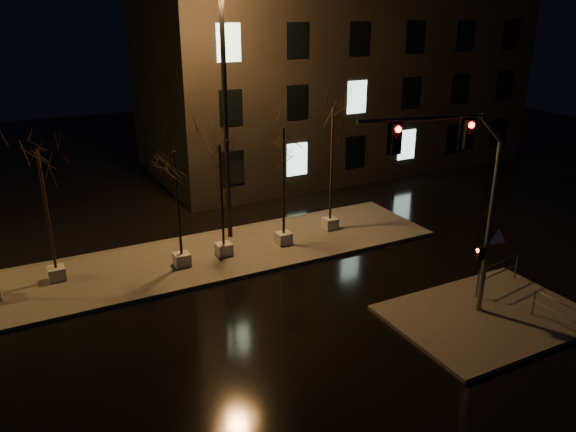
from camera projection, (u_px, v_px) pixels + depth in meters
ground at (258, 323)px, 19.93m from camera, size 90.00×90.00×0.00m
median at (202, 258)px, 24.88m from camera, size 22.00×5.00×0.15m
sidewalk_corner at (488, 316)px, 20.23m from camera, size 7.00×5.00×0.15m
building at (333, 54)px, 38.29m from camera, size 25.00×12.00×15.00m
tree_1 at (42, 180)px, 21.26m from camera, size 1.80×1.80×5.54m
tree_2 at (176, 178)px, 22.63m from camera, size 1.80×1.80×5.12m
tree_3 at (220, 170)px, 23.62m from camera, size 1.80×1.80×5.16m
tree_4 at (283, 154)px, 24.67m from camera, size 1.80×1.80×5.64m
tree_5 at (332, 136)px, 26.30m from camera, size 1.80×1.80×6.18m
traffic_signal_mast at (464, 189)px, 18.53m from camera, size 5.78×1.43×7.23m
streetlight_main at (225, 99)px, 24.70m from camera, size 2.82×0.93×11.35m
guard_rail_a at (498, 271)px, 21.85m from camera, size 2.54×0.44×1.11m
guard_rail_b at (560, 312)px, 19.04m from camera, size 0.09×2.16×1.02m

